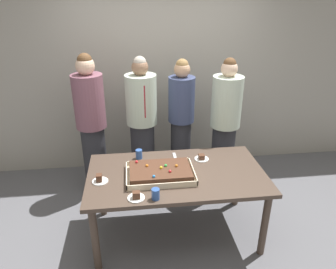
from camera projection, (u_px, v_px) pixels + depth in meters
ground_plane at (176, 231)px, 3.38m from camera, size 12.00×12.00×0.00m
interior_back_panel at (160, 62)px, 4.20m from camera, size 8.00×0.12×3.00m
party_table at (176, 180)px, 3.10m from camera, size 1.74×0.96×0.74m
sheet_cake at (160, 172)px, 2.99m from camera, size 0.65×0.45×0.11m
plated_slice_near_left at (202, 158)px, 3.30m from camera, size 0.15×0.15×0.06m
plated_slice_near_right at (100, 180)px, 2.91m from camera, size 0.15×0.15×0.08m
plated_slice_far_left at (136, 196)px, 2.68m from camera, size 0.15×0.15×0.07m
drink_cup_nearest at (156, 194)px, 2.66m from camera, size 0.07×0.07×0.10m
drink_cup_middle at (139, 154)px, 3.32m from camera, size 0.07×0.07×0.10m
cake_server_utensil at (175, 157)px, 3.35m from camera, size 0.03×0.20×0.01m
person_serving_front at (181, 122)px, 3.93m from camera, size 0.32×0.32×1.66m
person_green_shirt_behind at (142, 125)px, 3.83m from camera, size 0.37×0.37×1.71m
person_striped_tie_right at (225, 126)px, 3.81m from camera, size 0.36×0.36×1.70m
person_left_edge_reaching at (92, 124)px, 3.76m from camera, size 0.36×0.36×1.76m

